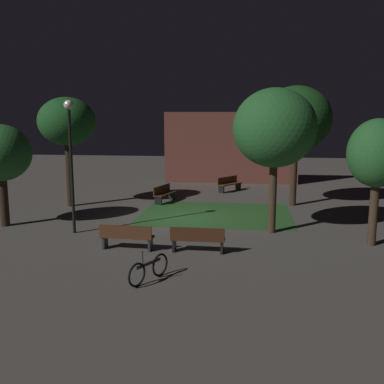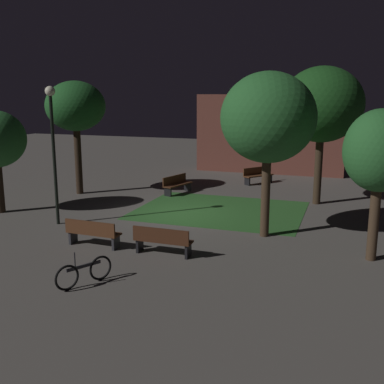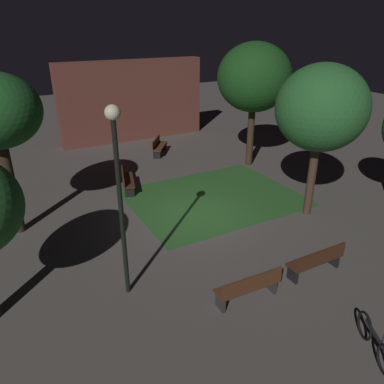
% 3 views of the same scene
% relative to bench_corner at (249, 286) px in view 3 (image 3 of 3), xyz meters
% --- Properties ---
extents(ground_plane, '(60.00, 60.00, 0.00)m').
position_rel_bench_corner_xyz_m(ground_plane, '(1.21, 4.74, -0.48)').
color(ground_plane, '#56514C').
extents(grass_lawn, '(6.83, 5.39, 0.01)m').
position_rel_bench_corner_xyz_m(grass_lawn, '(2.59, 5.84, -0.48)').
color(grass_lawn, '#2D6028').
rests_on(grass_lawn, ground).
extents(bench_corner, '(1.82, 0.55, 0.88)m').
position_rel_bench_corner_xyz_m(bench_corner, '(0.00, 0.00, 0.00)').
color(bench_corner, '#512D19').
rests_on(bench_corner, ground).
extents(bench_front_left, '(1.81, 0.50, 0.88)m').
position_rel_bench_corner_xyz_m(bench_front_left, '(2.41, -0.00, 0.00)').
color(bench_front_left, '#422314').
rests_on(bench_front_left, ground).
extents(bench_back_row, '(0.97, 1.86, 0.88)m').
position_rel_bench_corner_xyz_m(bench_back_row, '(-0.32, 8.37, 0.00)').
color(bench_back_row, '#422314').
rests_on(bench_back_row, ground).
extents(bench_front_right, '(1.45, 1.74, 0.88)m').
position_rel_bench_corner_xyz_m(bench_front_right, '(2.92, 12.19, 0.00)').
color(bench_front_right, '#512D19').
rests_on(bench_front_right, ground).
extents(tree_lawn_side, '(3.13, 3.13, 5.52)m').
position_rel_bench_corner_xyz_m(tree_lawn_side, '(4.97, 2.93, 3.53)').
color(tree_lawn_side, '#423021').
rests_on(tree_lawn_side, ground).
extents(tree_near_wall, '(3.49, 3.49, 5.94)m').
position_rel_bench_corner_xyz_m(tree_near_wall, '(6.31, 8.40, 3.83)').
color(tree_near_wall, '#38281C').
rests_on(tree_near_wall, ground).
extents(lamp_post_plaza_east, '(0.36, 0.36, 5.06)m').
position_rel_bench_corner_xyz_m(lamp_post_plaza_east, '(-2.62, 1.90, 2.91)').
color(lamp_post_plaza_east, black).
rests_on(lamp_post_plaza_east, ground).
extents(bicycle, '(0.81, 1.47, 0.93)m').
position_rel_bench_corner_xyz_m(bicycle, '(1.37, -2.70, -0.14)').
color(bicycle, black).
rests_on(bicycle, ground).
extents(building_wall_backdrop, '(8.91, 0.80, 4.73)m').
position_rel_bench_corner_xyz_m(building_wall_backdrop, '(2.86, 15.68, 1.89)').
color(building_wall_backdrop, brown).
rests_on(building_wall_backdrop, ground).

